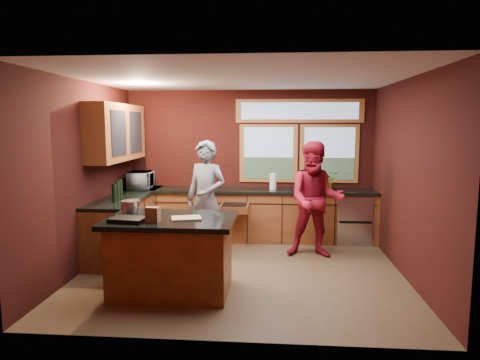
# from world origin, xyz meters

# --- Properties ---
(floor) EXTENTS (4.50, 4.50, 0.00)m
(floor) POSITION_xyz_m (0.00, 0.00, 0.00)
(floor) COLOR brown
(floor) RESTS_ON ground
(room_shell) EXTENTS (4.52, 4.02, 2.71)m
(room_shell) POSITION_xyz_m (-0.60, 0.32, 1.80)
(room_shell) COLOR black
(room_shell) RESTS_ON ground
(back_counter) EXTENTS (4.50, 0.64, 0.93)m
(back_counter) POSITION_xyz_m (0.20, 1.70, 0.46)
(back_counter) COLOR #572714
(back_counter) RESTS_ON floor
(left_counter) EXTENTS (0.64, 2.30, 0.93)m
(left_counter) POSITION_xyz_m (-1.95, 0.85, 0.47)
(left_counter) COLOR #572714
(left_counter) RESTS_ON floor
(island) EXTENTS (1.55, 1.05, 0.95)m
(island) POSITION_xyz_m (-0.80, -0.82, 0.48)
(island) COLOR #572714
(island) RESTS_ON floor
(person_grey) EXTENTS (0.79, 0.66, 1.83)m
(person_grey) POSITION_xyz_m (-0.60, 0.68, 0.92)
(person_grey) COLOR slate
(person_grey) RESTS_ON floor
(person_red) EXTENTS (0.93, 0.75, 1.82)m
(person_red) POSITION_xyz_m (1.11, 0.79, 0.91)
(person_red) COLOR maroon
(person_red) RESTS_ON floor
(microwave) EXTENTS (0.43, 0.59, 0.31)m
(microwave) POSITION_xyz_m (-1.92, 1.55, 1.09)
(microwave) COLOR #999999
(microwave) RESTS_ON left_counter
(potted_plant) EXTENTS (0.29, 0.25, 0.32)m
(potted_plant) POSITION_xyz_m (1.44, 1.75, 1.09)
(potted_plant) COLOR #999999
(potted_plant) RESTS_ON back_counter
(paper_towel) EXTENTS (0.12, 0.12, 0.28)m
(paper_towel) POSITION_xyz_m (0.44, 1.70, 1.07)
(paper_towel) COLOR silver
(paper_towel) RESTS_ON back_counter
(cutting_board) EXTENTS (0.40, 0.33, 0.02)m
(cutting_board) POSITION_xyz_m (-0.60, -0.87, 0.95)
(cutting_board) COLOR tan
(cutting_board) RESTS_ON island
(stock_pot) EXTENTS (0.24, 0.24, 0.18)m
(stock_pot) POSITION_xyz_m (-1.35, -0.67, 1.03)
(stock_pot) COLOR silver
(stock_pot) RESTS_ON island
(paper_bag) EXTENTS (0.16, 0.13, 0.18)m
(paper_bag) POSITION_xyz_m (-0.95, -1.07, 1.03)
(paper_bag) COLOR brown
(paper_bag) RESTS_ON island
(black_tray) EXTENTS (0.43, 0.32, 0.05)m
(black_tray) POSITION_xyz_m (-1.25, -1.07, 0.97)
(black_tray) COLOR black
(black_tray) RESTS_ON island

